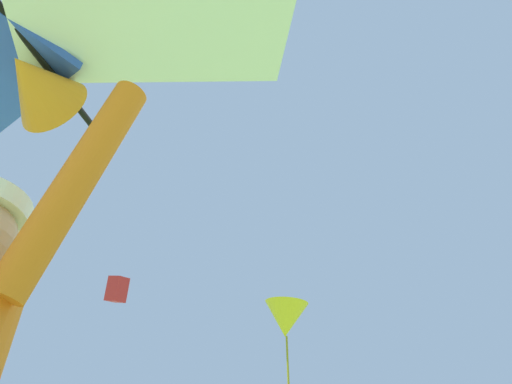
# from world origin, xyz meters

# --- Properties ---
(held_stunt_kite) EXTENTS (2.01, 1.06, 0.42)m
(held_stunt_kite) POSITION_xyz_m (0.00, 0.06, 2.22)
(held_stunt_kite) COLOR black
(distant_kite_yellow_far_center) EXTENTS (1.64, 1.65, 2.65)m
(distant_kite_yellow_far_center) POSITION_xyz_m (-1.42, 10.71, 5.69)
(distant_kite_yellow_far_center) COLOR yellow
(distant_kite_red_mid_left) EXTENTS (0.99, 1.05, 1.33)m
(distant_kite_red_mid_left) POSITION_xyz_m (-10.01, 15.93, 10.15)
(distant_kite_red_mid_left) COLOR red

